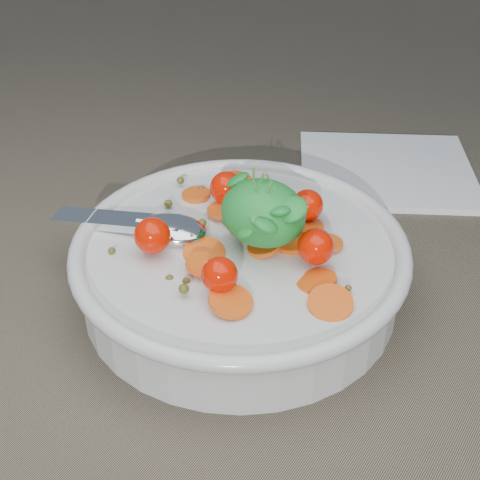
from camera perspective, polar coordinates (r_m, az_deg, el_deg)
The scene contains 3 objects.
ground at distance 0.52m, azimuth 0.39°, elevation -4.56°, with size 6.00×6.00×0.00m, color #746853.
bowl at distance 0.50m, azimuth 0.03°, elevation -2.01°, with size 0.27×0.25×0.11m.
napkin at distance 0.68m, azimuth 12.38°, elevation 5.84°, with size 0.17×0.15×0.01m, color white.
Camera 1 is at (0.21, -0.33, 0.33)m, focal length 50.00 mm.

